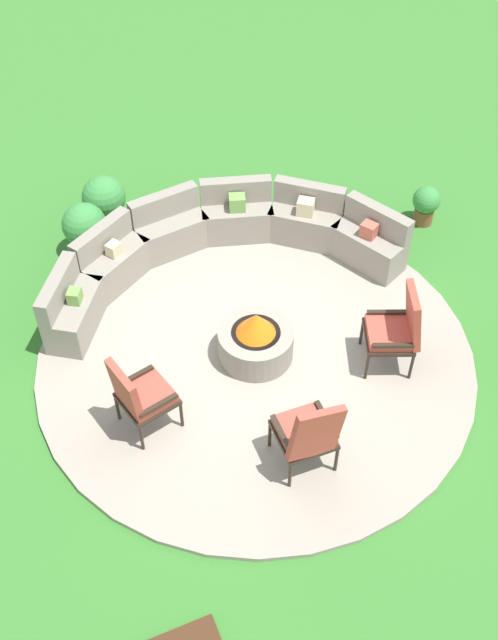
{
  "coord_description": "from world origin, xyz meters",
  "views": [
    {
      "loc": [
        -2.32,
        -5.34,
        6.77
      ],
      "look_at": [
        0.0,
        0.2,
        0.45
      ],
      "focal_mm": 42.6,
      "sensor_mm": 36.0,
      "label": 1
    }
  ],
  "objects_px": {
    "fire_pit": "(256,340)",
    "potted_plant_1": "(426,204)",
    "lounge_chair_back_left": "(398,327)",
    "potted_plant_3": "(85,229)",
    "curved_stone_bench": "(215,244)",
    "lounge_chair_front_right": "(308,433)",
    "lounge_chair_front_left": "(139,394)",
    "potted_plant_0": "(104,200)"
  },
  "relations": [
    {
      "from": "potted_plant_1",
      "to": "lounge_chair_back_left",
      "type": "bearing_deg",
      "value": -129.37
    },
    {
      "from": "lounge_chair_back_left",
      "to": "potted_plant_3",
      "type": "xyz_separation_m",
      "value": [
        -2.74,
        3.28,
        -0.21
      ]
    },
    {
      "from": "potted_plant_0",
      "to": "potted_plant_1",
      "type": "relative_size",
      "value": 1.29
    },
    {
      "from": "lounge_chair_back_left",
      "to": "potted_plant_3",
      "type": "bearing_deg",
      "value": 62.15
    },
    {
      "from": "lounge_chair_front_left",
      "to": "potted_plant_3",
      "type": "height_order",
      "value": "lounge_chair_front_left"
    },
    {
      "from": "potted_plant_3",
      "to": "potted_plant_1",
      "type": "bearing_deg",
      "value": -14.8
    },
    {
      "from": "fire_pit",
      "to": "lounge_chair_front_right",
      "type": "xyz_separation_m",
      "value": [
        -0.12,
        -1.58,
        0.3
      ]
    },
    {
      "from": "potted_plant_0",
      "to": "lounge_chair_back_left",
      "type": "bearing_deg",
      "value": -58.16
    },
    {
      "from": "lounge_chair_front_right",
      "to": "potted_plant_1",
      "type": "bearing_deg",
      "value": 43.89
    },
    {
      "from": "lounge_chair_front_left",
      "to": "lounge_chair_front_right",
      "type": "relative_size",
      "value": 0.93
    },
    {
      "from": "fire_pit",
      "to": "lounge_chair_front_right",
      "type": "bearing_deg",
      "value": -94.18
    },
    {
      "from": "fire_pit",
      "to": "lounge_chair_back_left",
      "type": "height_order",
      "value": "lounge_chair_back_left"
    },
    {
      "from": "lounge_chair_front_left",
      "to": "potted_plant_0",
      "type": "xyz_separation_m",
      "value": [
        0.58,
        3.56,
        -0.2
      ]
    },
    {
      "from": "fire_pit",
      "to": "lounge_chair_front_left",
      "type": "distance_m",
      "value": 1.6
    },
    {
      "from": "curved_stone_bench",
      "to": "lounge_chair_front_left",
      "type": "relative_size",
      "value": 4.57
    },
    {
      "from": "fire_pit",
      "to": "potted_plant_3",
      "type": "relative_size",
      "value": 1.15
    },
    {
      "from": "fire_pit",
      "to": "potted_plant_1",
      "type": "xyz_separation_m",
      "value": [
        3.14,
        1.41,
        0.01
      ]
    },
    {
      "from": "potted_plant_0",
      "to": "lounge_chair_front_right",
      "type": "bearing_deg",
      "value": -80.12
    },
    {
      "from": "fire_pit",
      "to": "lounge_chair_front_right",
      "type": "distance_m",
      "value": 1.61
    },
    {
      "from": "potted_plant_1",
      "to": "potted_plant_3",
      "type": "xyz_separation_m",
      "value": [
        -4.47,
        1.18,
        0.09
      ]
    },
    {
      "from": "lounge_chair_back_left",
      "to": "potted_plant_1",
      "type": "xyz_separation_m",
      "value": [
        1.72,
        2.1,
        -0.3
      ]
    },
    {
      "from": "fire_pit",
      "to": "lounge_chair_back_left",
      "type": "bearing_deg",
      "value": -25.96
    },
    {
      "from": "potted_plant_0",
      "to": "potted_plant_3",
      "type": "xyz_separation_m",
      "value": [
        -0.4,
        -0.5,
        0.01
      ]
    },
    {
      "from": "lounge_chair_front_left",
      "to": "lounge_chair_front_right",
      "type": "distance_m",
      "value": 1.78
    },
    {
      "from": "lounge_chair_front_left",
      "to": "potted_plant_1",
      "type": "height_order",
      "value": "lounge_chair_front_left"
    },
    {
      "from": "curved_stone_bench",
      "to": "fire_pit",
      "type": "bearing_deg",
      "value": -94.63
    },
    {
      "from": "curved_stone_bench",
      "to": "lounge_chair_front_right",
      "type": "bearing_deg",
      "value": -94.41
    },
    {
      "from": "lounge_chair_front_right",
      "to": "potted_plant_3",
      "type": "height_order",
      "value": "lounge_chair_front_right"
    },
    {
      "from": "fire_pit",
      "to": "lounge_chair_front_left",
      "type": "relative_size",
      "value": 0.86
    },
    {
      "from": "lounge_chair_front_right",
      "to": "potted_plant_0",
      "type": "bearing_deg",
      "value": 101.27
    },
    {
      "from": "curved_stone_bench",
      "to": "lounge_chair_front_right",
      "type": "xyz_separation_m",
      "value": [
        -0.25,
        -3.24,
        0.23
      ]
    },
    {
      "from": "lounge_chair_front_left",
      "to": "potted_plant_0",
      "type": "bearing_deg",
      "value": 156.49
    },
    {
      "from": "lounge_chair_back_left",
      "to": "potted_plant_3",
      "type": "height_order",
      "value": "lounge_chair_back_left"
    },
    {
      "from": "lounge_chair_back_left",
      "to": "potted_plant_1",
      "type": "relative_size",
      "value": 1.88
    },
    {
      "from": "curved_stone_bench",
      "to": "potted_plant_0",
      "type": "bearing_deg",
      "value": 126.68
    },
    {
      "from": "lounge_chair_front_left",
      "to": "potted_plant_1",
      "type": "distance_m",
      "value": 5.02
    },
    {
      "from": "lounge_chair_front_left",
      "to": "potted_plant_1",
      "type": "bearing_deg",
      "value": 97.67
    },
    {
      "from": "curved_stone_bench",
      "to": "potted_plant_3",
      "type": "relative_size",
      "value": 6.09
    },
    {
      "from": "potted_plant_0",
      "to": "potted_plant_3",
      "type": "height_order",
      "value": "potted_plant_3"
    },
    {
      "from": "potted_plant_1",
      "to": "potted_plant_0",
      "type": "bearing_deg",
      "value": 157.55
    },
    {
      "from": "fire_pit",
      "to": "potted_plant_1",
      "type": "height_order",
      "value": "fire_pit"
    },
    {
      "from": "fire_pit",
      "to": "potted_plant_1",
      "type": "distance_m",
      "value": 3.45
    }
  ]
}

